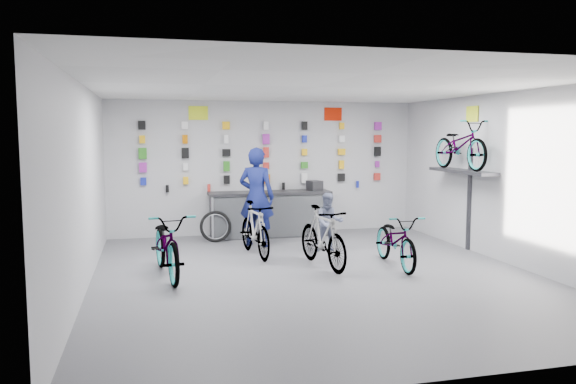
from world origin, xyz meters
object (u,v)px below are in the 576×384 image
object	(u,v)px
bike_service	(255,229)
clerk	(257,197)
bike_left	(167,244)
bike_right	(396,240)
customer	(329,222)
counter	(270,215)
bike_center	(323,237)

from	to	relation	value
bike_service	clerk	distance (m)	1.07
bike_service	clerk	size ratio (longest dim) A/B	0.84
bike_left	bike_right	world-z (taller)	bike_left
bike_left	customer	distance (m)	3.32
bike_service	bike_left	bearing A→B (deg)	-151.10
counter	bike_center	distance (m)	3.05
bike_left	bike_service	world-z (taller)	bike_left
counter	customer	world-z (taller)	customer
customer	bike_service	bearing A→B (deg)	-168.59
customer	counter	bearing A→B (deg)	122.30
clerk	customer	distance (m)	1.59
bike_left	bike_right	bearing A→B (deg)	-10.89
clerk	customer	world-z (taller)	clerk
bike_left	bike_service	xyz separation A→B (m)	(1.63, 1.16, -0.02)
bike_service	customer	world-z (taller)	customer
bike_left	customer	size ratio (longest dim) A/B	1.77
counter	bike_service	world-z (taller)	bike_service
bike_right	bike_service	size ratio (longest dim) A/B	1.04
bike_center	bike_right	distance (m)	1.26
counter	bike_center	world-z (taller)	bike_center
bike_right	clerk	size ratio (longest dim) A/B	0.88
bike_right	clerk	distance (m)	3.11
counter	bike_left	size ratio (longest dim) A/B	1.34
bike_right	bike_service	bearing A→B (deg)	150.94
bike_center	bike_service	xyz separation A→B (m)	(-0.96, 1.14, -0.01)
bike_service	bike_right	bearing A→B (deg)	-39.10
counter	clerk	xyz separation A→B (m)	(-0.48, -0.97, 0.51)
counter	bike_center	size ratio (longest dim) A/B	1.56
bike_right	bike_left	bearing A→B (deg)	179.93
counter	customer	distance (m)	2.01
bike_left	customer	world-z (taller)	customer
bike_right	clerk	xyz separation A→B (m)	(-1.98, 2.33, 0.54)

